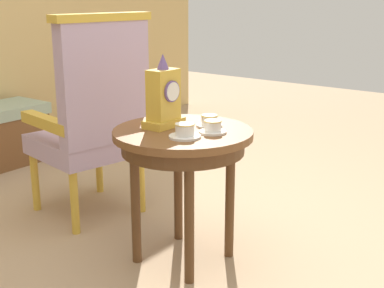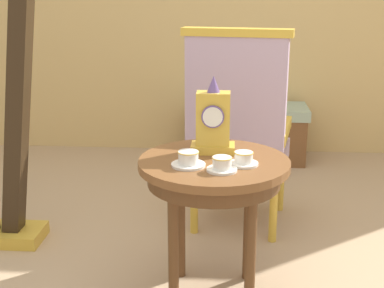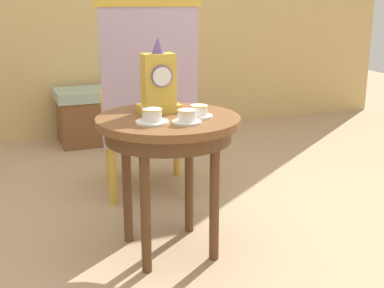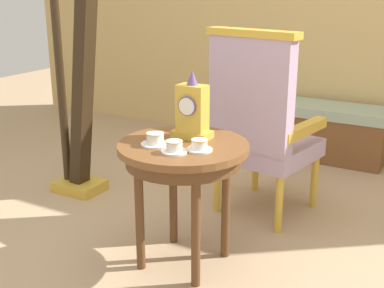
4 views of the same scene
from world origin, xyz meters
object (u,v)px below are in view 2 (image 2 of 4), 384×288
teacup_left (188,160)px  teacup_center (244,159)px  armchair (238,129)px  teacup_right (222,165)px  window_bench (247,133)px  harp (7,114)px  side_table (214,178)px  mantel_clock (213,122)px

teacup_left → teacup_center: (0.22, 0.03, -0.00)m
armchair → teacup_left: bearing=-104.8°
teacup_right → window_bench: bearing=85.6°
teacup_left → teacup_right: teacup_left is taller
teacup_left → harp: harp is taller
side_table → mantel_clock: bearing=95.1°
armchair → harp: (-1.18, -0.25, 0.12)m
armchair → harp: bearing=-168.1°
side_table → teacup_left: teacup_left is taller
teacup_left → teacup_right: (0.14, -0.05, -0.00)m
teacup_left → teacup_right: bearing=-20.2°
teacup_left → armchair: 0.83m
teacup_left → harp: bearing=150.6°
side_table → teacup_left: (-0.10, -0.09, 0.11)m
side_table → teacup_left: size_ratio=4.63×
armchair → mantel_clock: bearing=-101.2°
mantel_clock → teacup_center: bearing=-51.4°
teacup_center → armchair: armchair is taller
mantel_clock → window_bench: size_ratio=0.36×
window_bench → teacup_left: bearing=-98.2°
teacup_center → mantel_clock: mantel_clock is taller
side_table → teacup_right: bearing=-75.9°
teacup_right → armchair: armchair is taller
armchair → side_table: bearing=-98.8°
teacup_center → mantel_clock: size_ratio=0.36×
teacup_right → mantel_clock: size_ratio=0.36×
side_table → teacup_right: (0.04, -0.14, 0.11)m
mantel_clock → harp: size_ratio=0.19×
side_table → teacup_center: (0.12, -0.06, 0.11)m
side_table → window_bench: (0.20, 1.99, -0.34)m
harp → armchair: bearing=11.9°
harp → window_bench: harp is taller
side_table → mantel_clock: 0.24m
teacup_right → mantel_clock: 0.27m
teacup_center → teacup_left: bearing=-172.2°
mantel_clock → window_bench: bearing=83.7°
teacup_center → harp: harp is taller
side_table → harp: 1.18m
mantel_clock → armchair: (0.12, 0.60, -0.19)m
harp → mantel_clock: bearing=-18.4°
teacup_right → side_table: bearing=104.1°
teacup_left → armchair: size_ratio=0.12×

